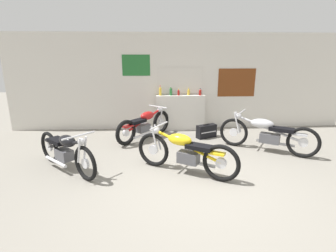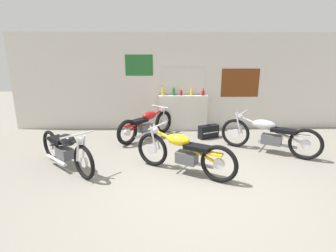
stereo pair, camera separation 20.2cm
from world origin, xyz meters
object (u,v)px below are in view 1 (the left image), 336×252
Objects in this scene: bottle_right_center at (189,92)px; bottle_rightmost at (200,92)px; bottle_leftmost at (160,91)px; motorcycle_red at (145,124)px; bottle_center at (179,93)px; motorcycle_silver at (267,134)px; hard_case_black at (206,131)px; bottle_left_center at (171,91)px; motorcycle_yellow at (185,152)px; motorcycle_black at (65,150)px.

bottle_rightmost is (0.34, -0.05, -0.00)m from bottle_right_center.
bottle_leftmost is 1.40× the size of bottle_rightmost.
motorcycle_red is (-1.27, -0.84, -0.74)m from bottle_right_center.
bottle_rightmost is (0.63, -0.01, 0.01)m from bottle_center.
bottle_center reaches higher than motorcycle_silver.
bottle_leftmost reaches higher than hard_case_black.
bottle_center is 1.42m from hard_case_black.
bottle_left_center is at bearing 48.01° from motorcycle_red.
bottle_center is 0.63m from bottle_rightmost.
bottle_left_center is 0.52m from bottle_right_center.
bottle_rightmost is 0.11× the size of motorcycle_yellow.
hard_case_black is at bearing 136.68° from motorcycle_silver.
bottle_right_center is 2.61m from motorcycle_silver.
bottle_left_center is 1.26× the size of bottle_right_center.
bottle_right_center is 3.12m from motorcycle_yellow.
motorcycle_red is at bearing 179.87° from hard_case_black.
motorcycle_yellow is 2.31m from motorcycle_red.
hard_case_black is (1.67, -0.00, -0.22)m from motorcycle_red.
bottle_leftmost is at bearing 178.32° from bottle_rightmost.
hard_case_black is at bearing -0.13° from motorcycle_red.
bottle_rightmost is at bearing 123.02° from motorcycle_silver.
bottle_left_center is 0.22m from bottle_center.
bottle_center is 0.94× the size of bottle_rightmost.
bottle_center reaches higher than motorcycle_black.
bottle_left_center reaches higher than motorcycle_silver.
motorcycle_silver is (1.24, -1.91, -0.70)m from bottle_rightmost.
bottle_right_center is 1.69m from motorcycle_red.
motorcycle_yellow is (0.07, -3.00, -0.73)m from bottle_left_center.
bottle_rightmost is at bearing -0.71° from bottle_center.
motorcycle_black is (-2.75, -2.75, -0.72)m from bottle_right_center.
bottle_left_center is 0.17× the size of motorcycle_red.
bottle_rightmost is at bearing 94.42° from hard_case_black.
bottle_right_center reaches higher than motorcycle_red.
motorcycle_yellow is at bearing -98.49° from bottle_right_center.
bottle_rightmost is 0.14× the size of motorcycle_black.
hard_case_black is (0.92, -0.84, -0.98)m from bottle_left_center.
bottle_left_center is 0.85m from bottle_rightmost.
hard_case_black is (0.06, -0.80, -0.95)m from bottle_rightmost.
bottle_left_center is at bearing 171.31° from bottle_center.
bottle_right_center reaches higher than motorcycle_black.
bottle_left_center reaches higher than motorcycle_black.
motorcycle_red is 1.68m from hard_case_black.
bottle_leftmost is 0.48× the size of hard_case_black.
bottle_right_center is at bearing 0.91° from bottle_leftmost.
hard_case_black is at bearing -64.83° from bottle_right_center.
bottle_leftmost is at bearing 97.25° from motorcycle_yellow.
bottle_left_center is 1.32× the size of bottle_rightmost.
bottle_leftmost is 0.19× the size of motorcycle_black.
motorcycle_yellow is at bearing -152.66° from motorcycle_silver.
hard_case_black is at bearing 68.62° from motorcycle_yellow.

